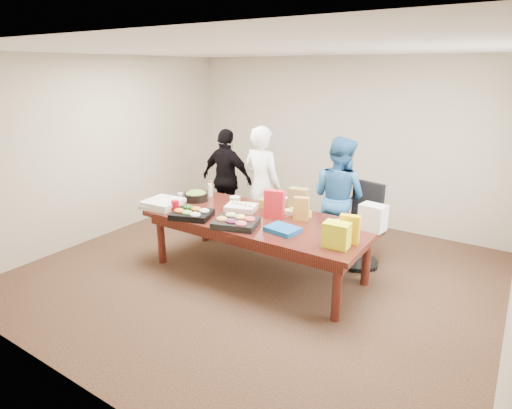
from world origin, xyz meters
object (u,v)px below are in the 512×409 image
Objects in this scene: conference_table at (258,246)px; sheet_cake at (241,208)px; salad_bowl at (196,197)px; office_chair at (360,228)px; person_right at (338,198)px; person_center at (262,186)px.

sheet_cake is (-0.35, 0.13, 0.41)m from conference_table.
salad_bowl is (-0.77, 0.00, 0.02)m from sheet_cake.
sheet_cake is 0.77m from salad_bowl.
office_chair is 0.53m from person_right.
salad_bowl is (-0.60, -0.76, -0.07)m from person_center.
salad_bowl is at bearing 43.88° from person_right.
person_right is at bearing -164.90° from person_center.
conference_table is 1.32m from person_right.
person_center reaches higher than conference_table.
person_center is 0.79m from sheet_cake.
sheet_cake is (0.17, -0.77, -0.09)m from person_center.
conference_table is 1.20m from salad_bowl.
person_right is (-0.39, 0.16, 0.31)m from office_chair.
conference_table is at bearing -124.02° from office_chair.
salad_bowl is at bearing 163.56° from sheet_cake.
salad_bowl is at bearing -146.46° from office_chair.
office_chair reaches higher than salad_bowl.
office_chair is at bearing -173.50° from person_center.
office_chair is at bearing 14.40° from sheet_cake.
conference_table is at bearing 76.06° from person_right.
conference_table is at bearing -6.83° from salad_bowl.
person_right reaches higher than conference_table.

